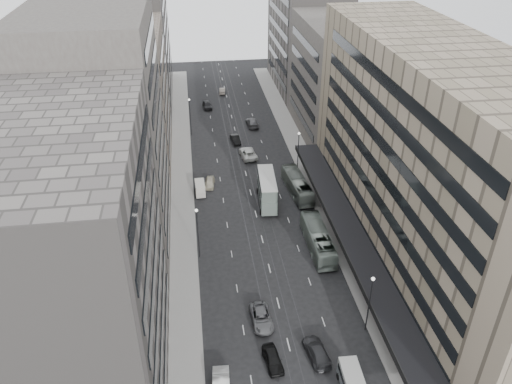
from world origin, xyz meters
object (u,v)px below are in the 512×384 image
bus_near (318,239)px  panel_van (200,188)px  sedan_2 (261,317)px  double_decker (267,190)px  sedan_0 (273,359)px  vw_microbus (352,382)px  bus_far (297,185)px

bus_near → panel_van: (-16.67, 17.96, -0.42)m
sedan_2 → double_decker: bearing=77.4°
sedan_0 → sedan_2: size_ratio=0.82×
vw_microbus → sedan_2: 13.77m
bus_far → panel_van: (-16.94, 1.93, -0.36)m
double_decker → sedan_2: double_decker is taller
bus_near → panel_van: bearing=-47.0°
vw_microbus → panel_van: vw_microbus is taller
panel_van → sedan_2: panel_van is taller
bus_far → sedan_2: (-10.74, -29.64, -0.88)m
panel_van → double_decker: bearing=-24.1°
double_decker → bus_near: bearing=-63.7°
bus_near → panel_van: size_ratio=3.27×
vw_microbus → panel_van: (-14.22, 42.74, -0.20)m
vw_microbus → sedan_2: (-8.01, 11.17, -0.73)m
panel_van → sedan_0: size_ratio=0.84×
bus_far → vw_microbus: size_ratio=2.35×
double_decker → vw_microbus: (3.07, -38.16, -1.29)m
sedan_0 → sedan_2: 6.51m
bus_near → panel_van: 24.51m
double_decker → vw_microbus: bearing=-81.5°
bus_near → vw_microbus: size_ratio=2.44×
bus_far → sedan_0: bearing=69.0°
double_decker → vw_microbus: 38.31m
vw_microbus → sedan_0: 9.03m
bus_near → vw_microbus: 24.90m
bus_near → sedan_0: (-10.14, -20.10, -0.94)m
bus_far → sedan_2: bus_far is taller
bus_far → sedan_0: (-10.42, -36.13, -0.88)m
double_decker → vw_microbus: double_decker is taller
sedan_0 → bus_near: bearing=56.5°
double_decker → sedan_2: 27.51m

